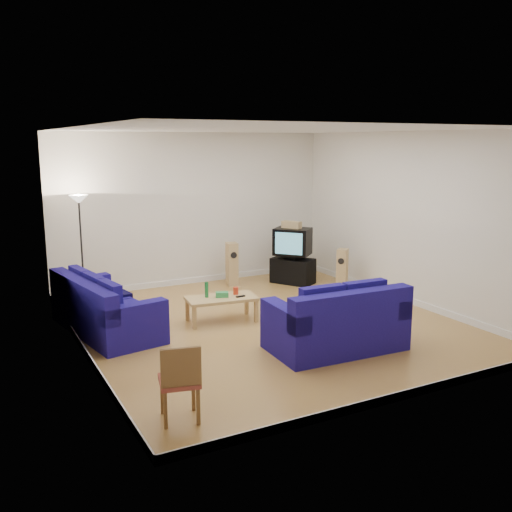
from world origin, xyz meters
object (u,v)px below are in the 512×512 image
coffee_table (221,300)px  sofa_three_seat (103,312)px  television (292,241)px  sofa_loveseat (338,326)px  tv_stand (293,271)px

coffee_table → sofa_three_seat: bearing=168.5°
coffee_table → television: size_ratio=1.37×
sofa_loveseat → tv_stand: 4.06m
tv_stand → sofa_loveseat: bearing=-53.1°
sofa_three_seat → sofa_loveseat: size_ratio=1.24×
sofa_loveseat → television: television is taller
television → sofa_loveseat: bearing=-63.3°
sofa_loveseat → tv_stand: bearing=70.4°
sofa_loveseat → coffee_table: bearing=117.6°
sofa_three_seat → tv_stand: bearing=97.2°
sofa_loveseat → sofa_three_seat: bearing=142.3°
sofa_loveseat → television: 4.03m
sofa_loveseat → television: size_ratio=2.19×
tv_stand → television: 0.66m
sofa_three_seat → coffee_table: sofa_three_seat is taller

